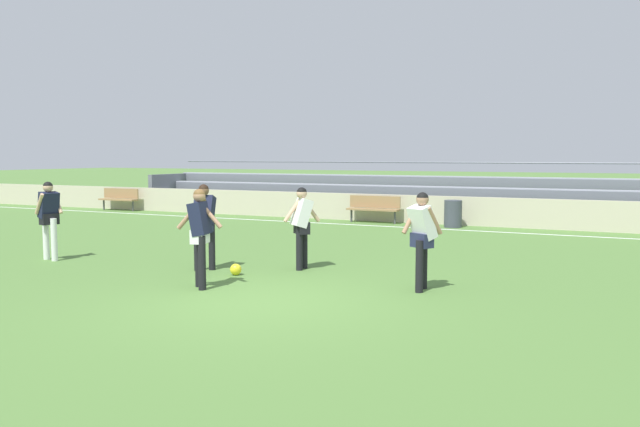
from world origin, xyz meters
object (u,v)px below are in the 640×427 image
object	(u,v)px
bench_far_left	(119,197)
player_dark_deep_cover	(49,213)
trash_bin	(453,214)
bench_near_wall_gap	(374,207)
soccer_ball	(236,269)
bleacher_stand	(413,194)
player_dark_trailing_run	(200,229)
player_dark_wide_left	(204,219)
player_white_wide_right	(422,232)
player_white_overlapping	(302,221)

from	to	relation	value
bench_far_left	player_dark_deep_cover	size ratio (longest dim) A/B	1.05
bench_far_left	trash_bin	world-z (taller)	bench_far_left
bench_near_wall_gap	player_dark_deep_cover	size ratio (longest dim) A/B	1.05
player_dark_deep_cover	soccer_ball	world-z (taller)	player_dark_deep_cover
bleacher_stand	soccer_ball	size ratio (longest dim) A/B	102.33
bleacher_stand	player_dark_trailing_run	distance (m)	13.93
bleacher_stand	player_dark_deep_cover	world-z (taller)	bleacher_stand
player_dark_wide_left	player_dark_trailing_run	distance (m)	1.74
player_white_wide_right	player_dark_wide_left	bearing A→B (deg)	179.90
trash_bin	player_white_wide_right	size ratio (longest dim) A/B	0.52
bench_near_wall_gap	bench_far_left	distance (m)	11.16
player_dark_wide_left	bleacher_stand	bearing A→B (deg)	88.12
trash_bin	player_dark_wide_left	size ratio (longest dim) A/B	0.50
player_dark_wide_left	player_white_wide_right	bearing A→B (deg)	-0.10
player_dark_deep_cover	bench_near_wall_gap	bearing A→B (deg)	70.66
bleacher_stand	trash_bin	world-z (taller)	bleacher_stand
trash_bin	player_white_wide_right	world-z (taller)	player_white_wide_right
bench_far_left	player_dark_wide_left	xyz separation A→B (m)	(11.30, -9.85, 0.47)
player_white_overlapping	soccer_ball	size ratio (longest dim) A/B	7.46
player_dark_wide_left	player_dark_trailing_run	world-z (taller)	same
player_dark_deep_cover	player_dark_wide_left	bearing A→B (deg)	6.53
bleacher_stand	soccer_ball	bearing A→B (deg)	-88.05
player_dark_wide_left	player_dark_trailing_run	bearing A→B (deg)	-56.75
bench_near_wall_gap	player_dark_deep_cover	xyz separation A→B (m)	(-3.61, -10.28, 0.48)
bleacher_stand	player_dark_deep_cover	distance (m)	13.55
player_dark_deep_cover	trash_bin	bearing A→B (deg)	57.55
trash_bin	bleacher_stand	bearing A→B (deg)	127.64
player_white_overlapping	player_dark_deep_cover	world-z (taller)	player_dark_deep_cover
player_dark_trailing_run	player_dark_deep_cover	size ratio (longest dim) A/B	1.00
trash_bin	player_dark_deep_cover	xyz separation A→B (m)	(-6.37, -10.02, 0.59)
bench_far_left	player_white_wide_right	size ratio (longest dim) A/B	1.08
bench_near_wall_gap	player_dark_trailing_run	size ratio (longest dim) A/B	1.05
player_white_wide_right	player_dark_trailing_run	bearing A→B (deg)	-157.38
bench_near_wall_gap	player_dark_deep_cover	distance (m)	10.91
player_dark_deep_cover	player_white_overlapping	bearing A→B (deg)	13.89
player_dark_wide_left	player_dark_deep_cover	bearing A→B (deg)	-173.47
bleacher_stand	trash_bin	xyz separation A→B (m)	(2.21, -2.87, -0.39)
player_dark_trailing_run	soccer_ball	size ratio (longest dim) A/B	7.76
trash_bin	player_dark_deep_cover	bearing A→B (deg)	-122.45
player_white_overlapping	player_dark_trailing_run	distance (m)	2.48
bleacher_stand	player_white_wide_right	world-z (taller)	bleacher_stand
player_dark_trailing_run	bench_near_wall_gap	bearing A→B (deg)	95.52
player_white_wide_right	player_dark_deep_cover	size ratio (longest dim) A/B	0.97
trash_bin	player_dark_wide_left	xyz separation A→B (m)	(-2.62, -9.59, 0.59)
soccer_ball	bleacher_stand	bearing A→B (deg)	91.95
player_dark_trailing_run	soccer_ball	bearing A→B (deg)	95.04
player_dark_trailing_run	player_dark_deep_cover	xyz separation A→B (m)	(-4.70, 1.02, 0.00)
player_dark_wide_left	player_dark_trailing_run	xyz separation A→B (m)	(0.95, -1.45, -0.00)
bench_near_wall_gap	player_dark_trailing_run	distance (m)	11.37
bench_near_wall_gap	bench_far_left	xyz separation A→B (m)	(-11.16, 0.00, 0.00)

